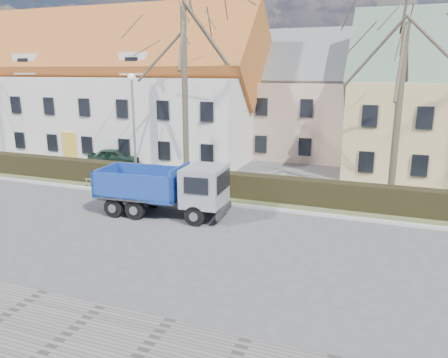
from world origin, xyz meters
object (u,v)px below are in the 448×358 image
at_px(streetlight, 134,129).
at_px(parked_car_a, 115,157).
at_px(dump_truck, 158,188).
at_px(cart_frame, 86,182).

distance_m(streetlight, parked_car_a, 5.98).
bearing_deg(dump_truck, cart_frame, 152.32).
bearing_deg(parked_car_a, streetlight, -148.65).
xyz_separation_m(cart_frame, parked_car_a, (-1.84, 5.63, 0.34)).
bearing_deg(dump_truck, parked_car_a, 130.54).
distance_m(dump_truck, parked_car_a, 11.91).
xyz_separation_m(dump_truck, streetlight, (-4.32, 4.96, 2.04)).
xyz_separation_m(dump_truck, parked_car_a, (-8.32, 8.50, -0.66)).
bearing_deg(streetlight, cart_frame, -135.79).
relative_size(dump_truck, parked_car_a, 1.73).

